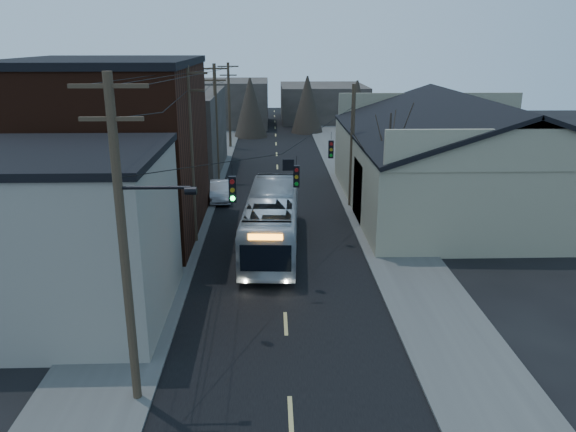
# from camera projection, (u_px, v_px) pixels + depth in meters

# --- Properties ---
(road_surface) EXTENTS (9.00, 110.00, 0.02)m
(road_surface) POSITION_uv_depth(u_px,v_px,m) (278.00, 189.00, 44.33)
(road_surface) COLOR black
(road_surface) RESTS_ON ground
(sidewalk_left) EXTENTS (4.00, 110.00, 0.12)m
(sidewalk_left) POSITION_uv_depth(u_px,v_px,m) (196.00, 189.00, 44.13)
(sidewalk_left) COLOR #474744
(sidewalk_left) RESTS_ON ground
(sidewalk_right) EXTENTS (4.00, 110.00, 0.12)m
(sidewalk_right) POSITION_uv_depth(u_px,v_px,m) (360.00, 188.00, 44.50)
(sidewalk_right) COLOR #474744
(sidewalk_right) RESTS_ON ground
(building_clapboard) EXTENTS (8.00, 8.00, 7.00)m
(building_clapboard) POSITION_uv_depth(u_px,v_px,m) (66.00, 239.00, 23.00)
(building_clapboard) COLOR gray
(building_clapboard) RESTS_ON ground
(building_brick) EXTENTS (10.00, 12.00, 10.00)m
(building_brick) POSITION_uv_depth(u_px,v_px,m) (111.00, 152.00, 33.01)
(building_brick) COLOR black
(building_brick) RESTS_ON ground
(building_left_far) EXTENTS (9.00, 14.00, 7.00)m
(building_left_far) POSITION_uv_depth(u_px,v_px,m) (168.00, 133.00, 48.72)
(building_left_far) COLOR #312C27
(building_left_far) RESTS_ON ground
(warehouse) EXTENTS (16.16, 20.60, 7.73)m
(warehouse) POSITION_uv_depth(u_px,v_px,m) (465.00, 169.00, 39.12)
(warehouse) COLOR gray
(warehouse) RESTS_ON ground
(building_far_left) EXTENTS (10.00, 12.00, 6.00)m
(building_far_left) POSITION_uv_depth(u_px,v_px,m) (231.00, 103.00, 76.61)
(building_far_left) COLOR #312C27
(building_far_left) RESTS_ON ground
(building_far_right) EXTENTS (12.00, 14.00, 5.00)m
(building_far_right) POSITION_uv_depth(u_px,v_px,m) (322.00, 102.00, 81.90)
(building_far_right) COLOR #312C27
(building_far_right) RESTS_ON ground
(bare_tree) EXTENTS (0.40, 0.40, 7.20)m
(bare_tree) POSITION_uv_depth(u_px,v_px,m) (388.00, 173.00, 33.90)
(bare_tree) COLOR black
(bare_tree) RESTS_ON ground
(utility_lines) EXTENTS (11.24, 45.28, 10.50)m
(utility_lines) POSITION_uv_depth(u_px,v_px,m) (232.00, 140.00, 37.17)
(utility_lines) COLOR #382B1E
(utility_lines) RESTS_ON ground
(bus) EXTENTS (3.38, 11.90, 3.28)m
(bus) POSITION_uv_depth(u_px,v_px,m) (272.00, 220.00, 31.37)
(bus) COLOR #ADB4BA
(bus) RESTS_ON ground
(parked_car) EXTENTS (1.79, 4.33, 1.39)m
(parked_car) POSITION_uv_depth(u_px,v_px,m) (220.00, 191.00, 41.13)
(parked_car) COLOR #A2A4A9
(parked_car) RESTS_ON ground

